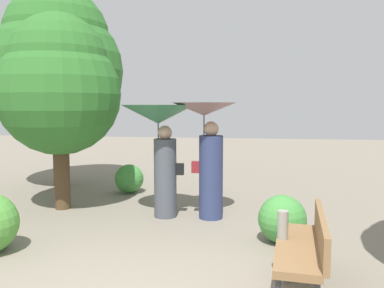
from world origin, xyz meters
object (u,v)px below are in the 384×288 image
person_left (160,133)px  person_right (207,141)px  tree_near_left (59,84)px  path_marker_post (282,247)px  park_bench (305,244)px  tree_mid_left (58,61)px

person_left → person_right: (0.82, 0.03, -0.14)m
tree_near_left → path_marker_post: (3.89, -2.62, -1.94)m
person_right → park_bench: (1.32, -2.57, -0.83)m
person_left → tree_near_left: bearing=81.4°
person_left → tree_mid_left: 4.08m
person_left → path_marker_post: bearing=-142.3°
person_left → path_marker_post: size_ratio=2.42×
tree_mid_left → park_bench: bearing=-43.1°
tree_near_left → tree_mid_left: (-1.04, 2.03, 0.67)m
tree_near_left → path_marker_post: bearing=-34.0°
path_marker_post → tree_near_left: bearing=146.0°
tree_mid_left → path_marker_post: bearing=-43.3°
person_right → park_bench: bearing=-154.2°
person_right → tree_near_left: size_ratio=0.55×
person_left → tree_near_left: (-1.97, 0.25, 0.87)m
person_right → tree_mid_left: size_ratio=0.42×
person_right → tree_mid_left: 4.75m
person_left → person_right: size_ratio=0.98×
tree_near_left → path_marker_post: 5.07m
tree_mid_left → path_marker_post: (4.93, -4.65, -2.61)m
park_bench → tree_near_left: tree_near_left is taller
tree_mid_left → person_right: bearing=-30.4°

